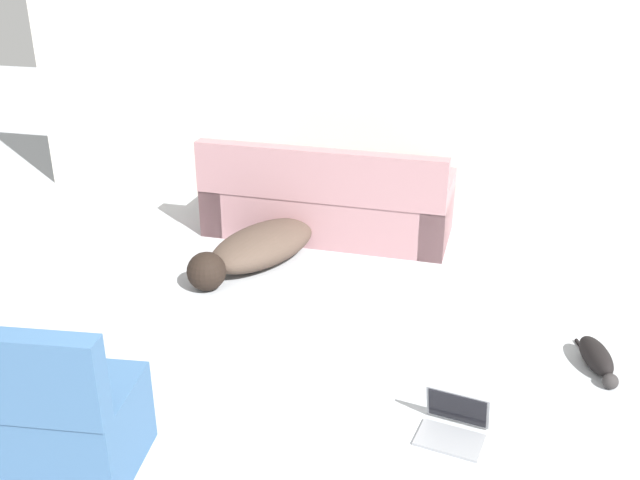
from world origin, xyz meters
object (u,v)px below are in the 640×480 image
Objects in this scene: dog at (256,248)px; side_chair at (68,421)px; laptop_open at (454,421)px; cat at (597,358)px; couch at (327,204)px.

side_chair is (-0.11, -2.44, 0.15)m from dog.
cat is at bearing 55.93° from laptop_open.
dog is 2.38m from laptop_open.
dog reaches higher than cat.
couch is at bearing -145.33° from cat.
dog is 2.45m from side_chair.
dog is at bearing 144.76° from laptop_open.
dog is 2.62m from cat.
cat is 1.43× the size of laptop_open.
couch is 0.86m from dog.
couch reaches higher than dog.
laptop_open is 0.43× the size of side_chair.
couch is 3.24m from side_chair.
couch reaches higher than cat.
side_chair is (-2.58, -1.56, 0.23)m from cat.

